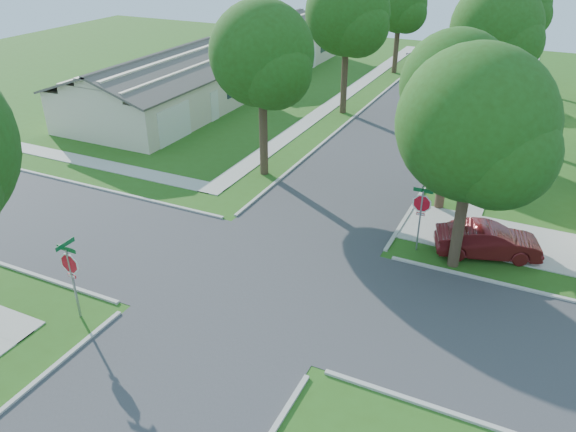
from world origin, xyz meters
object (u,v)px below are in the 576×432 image
at_px(tree_e_mid, 496,32).
at_px(stop_sign_sw, 70,267).
at_px(tree_w_far, 400,8).
at_px(car_curb_west, 423,56).
at_px(stop_sign_ne, 421,206).
at_px(tree_w_mid, 348,17).
at_px(tree_w_near, 263,59).
at_px(car_driveway, 488,241).
at_px(house_nw_near, 160,94).
at_px(tree_e_near, 456,91).
at_px(car_curb_east, 447,90).
at_px(tree_e_far, 518,9).
at_px(tree_ne_corner, 476,131).
at_px(house_nw_far, 271,48).

bearing_deg(tree_e_mid, stop_sign_sw, -110.20).
relative_size(tree_w_far, car_curb_west, 1.61).
bearing_deg(stop_sign_ne, tree_w_mid, 119.80).
relative_size(stop_sign_ne, tree_w_near, 0.33).
height_order(stop_sign_ne, car_curb_west, stop_sign_ne).
bearing_deg(tree_e_mid, car_driveway, -80.47).
bearing_deg(house_nw_near, stop_sign_ne, -26.46).
height_order(stop_sign_sw, car_driveway, stop_sign_sw).
relative_size(tree_e_near, tree_e_mid, 0.90).
bearing_deg(tree_e_mid, car_curb_east, 117.35).
bearing_deg(house_nw_near, tree_e_mid, 16.15).
xyz_separation_m(tree_e_near, tree_e_far, (0.00, 25.00, 0.34)).
xyz_separation_m(tree_w_mid, house_nw_near, (-11.35, -6.01, -4.97)).
distance_m(tree_ne_corner, house_nw_far, 35.90).
relative_size(stop_sign_sw, tree_e_near, 0.36).
bearing_deg(car_driveway, tree_ne_corner, 124.36).
height_order(house_nw_near, car_curb_west, house_nw_near).
height_order(tree_e_mid, tree_w_near, tree_e_mid).
bearing_deg(tree_e_near, car_driveway, -53.33).
bearing_deg(tree_e_near, tree_e_mid, 89.97).
xyz_separation_m(stop_sign_sw, tree_ne_corner, (11.06, 8.91, 3.56)).
relative_size(tree_e_mid, car_driveway, 2.24).
height_order(tree_e_far, tree_ne_corner, tree_e_far).
xyz_separation_m(house_nw_far, car_driveway, (23.35, -26.50, -0.84)).
xyz_separation_m(stop_sign_ne, tree_w_far, (-9.35, 29.31, 3.48)).
bearing_deg(stop_sign_ne, car_curb_west, 103.20).
height_order(stop_sign_ne, tree_e_mid, tree_e_mid).
height_order(car_curb_east, car_curb_west, car_curb_west).
distance_m(tree_w_mid, tree_w_far, 13.04).
bearing_deg(tree_w_far, car_curb_west, 71.62).
bearing_deg(stop_sign_ne, house_nw_near, 153.54).
height_order(stop_sign_ne, tree_w_near, tree_w_near).
relative_size(house_nw_near, house_nw_far, 1.00).
bearing_deg(tree_w_far, tree_w_near, -89.99).
bearing_deg(tree_ne_corner, tree_w_near, 156.44).
bearing_deg(car_curb_west, stop_sign_ne, 107.34).
bearing_deg(house_nw_far, tree_e_near, -47.94).
relative_size(tree_w_near, tree_w_far, 1.12).
distance_m(tree_w_mid, car_curb_east, 10.74).
bearing_deg(stop_sign_sw, house_nw_near, 119.83).
bearing_deg(tree_e_mid, tree_ne_corner, -84.55).
bearing_deg(tree_w_far, tree_w_mid, -89.95).
bearing_deg(tree_w_near, car_driveway, -16.28).
distance_m(tree_ne_corner, car_curb_east, 24.73).
bearing_deg(tree_ne_corner, car_driveway, 52.25).
bearing_deg(stop_sign_sw, tree_w_mid, 89.87).
bearing_deg(car_driveway, tree_w_mid, 19.86).
relative_size(stop_sign_sw, house_nw_far, 0.22).
bearing_deg(tree_w_mid, tree_e_mid, -0.00).
distance_m(tree_e_near, car_driveway, 6.61).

